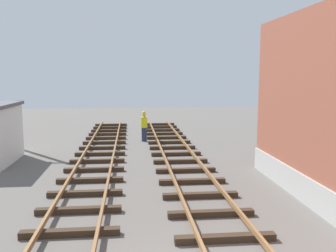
% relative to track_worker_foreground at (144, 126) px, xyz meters
% --- Properties ---
extents(track_worker_foreground, '(0.40, 0.40, 1.87)m').
position_rel_track_worker_foreground_xyz_m(track_worker_foreground, '(0.00, 0.00, 0.00)').
color(track_worker_foreground, '#262D4C').
rests_on(track_worker_foreground, ground).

